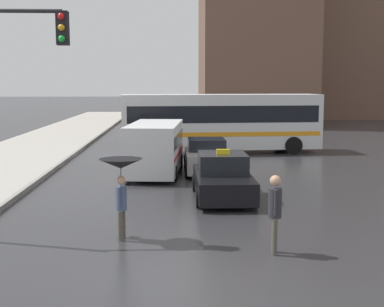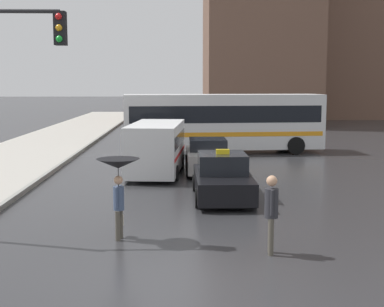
{
  "view_description": "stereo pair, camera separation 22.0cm",
  "coord_description": "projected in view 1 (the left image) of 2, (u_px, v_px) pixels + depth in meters",
  "views": [
    {
      "loc": [
        -0.3,
        -9.7,
        3.83
      ],
      "look_at": [
        0.42,
        8.81,
        1.4
      ],
      "focal_mm": 50.0,
      "sensor_mm": 36.0,
      "label": 1
    },
    {
      "loc": [
        -0.08,
        -9.71,
        3.83
      ],
      "look_at": [
        0.42,
        8.81,
        1.4
      ],
      "focal_mm": 50.0,
      "sensor_mm": 36.0,
      "label": 2
    }
  ],
  "objects": [
    {
      "name": "sedan_red",
      "position": [
        207.0,
        157.0,
        23.21
      ],
      "size": [
        1.91,
        4.01,
        1.44
      ],
      "rotation": [
        0.0,
        0.0,
        3.14
      ],
      "color": "#B7B2AD",
      "rests_on": "ground_plane"
    },
    {
      "name": "city_bus",
      "position": [
        221.0,
        120.0,
        29.63
      ],
      "size": [
        11.07,
        3.39,
        3.24
      ],
      "rotation": [
        0.0,
        0.0,
        -1.49
      ],
      "color": "silver",
      "rests_on": "ground_plane"
    },
    {
      "name": "ground_plane",
      "position": [
        188.0,
        287.0,
        10.12
      ],
      "size": [
        300.0,
        300.0,
        0.0
      ],
      "primitive_type": "plane",
      "color": "#2D2D30"
    },
    {
      "name": "ambulance_van",
      "position": [
        155.0,
        146.0,
        22.63
      ],
      "size": [
        2.45,
        5.49,
        2.17
      ],
      "rotation": [
        0.0,
        0.0,
        3.06
      ],
      "color": "silver",
      "rests_on": "ground_plane"
    },
    {
      "name": "pedestrian_with_umbrella",
      "position": [
        121.0,
        174.0,
        12.99
      ],
      "size": [
        1.05,
        1.05,
        2.02
      ],
      "rotation": [
        0.0,
        0.0,
        1.36
      ],
      "color": "#4C473D",
      "rests_on": "ground_plane"
    },
    {
      "name": "pedestrian_man",
      "position": [
        275.0,
        207.0,
        11.97
      ],
      "size": [
        0.34,
        0.46,
        1.81
      ],
      "rotation": [
        0.0,
        0.0,
        -1.69
      ],
      "color": "#4C473D",
      "rests_on": "ground_plane"
    },
    {
      "name": "taxi",
      "position": [
        223.0,
        178.0,
        17.88
      ],
      "size": [
        1.91,
        4.22,
        1.67
      ],
      "rotation": [
        0.0,
        0.0,
        3.14
      ],
      "color": "black",
      "rests_on": "ground_plane"
    }
  ]
}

